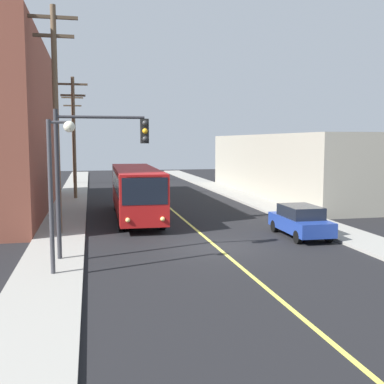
% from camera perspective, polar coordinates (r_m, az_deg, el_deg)
% --- Properties ---
extents(ground_plane, '(120.00, 120.00, 0.00)m').
position_cam_1_polar(ground_plane, '(22.03, 3.01, -6.67)').
color(ground_plane, black).
extents(sidewalk_left, '(2.50, 90.00, 0.15)m').
position_cam_1_polar(sidewalk_left, '(31.14, -15.00, -2.95)').
color(sidewalk_left, gray).
rests_on(sidewalk_left, ground).
extents(sidewalk_right, '(2.50, 90.00, 0.15)m').
position_cam_1_polar(sidewalk_right, '(33.67, 10.49, -2.17)').
color(sidewalk_right, gray).
rests_on(sidewalk_right, ground).
extents(lane_stripe_center, '(0.16, 60.00, 0.01)m').
position_cam_1_polar(lane_stripe_center, '(36.50, -3.17, -1.55)').
color(lane_stripe_center, '#D8CC4C').
rests_on(lane_stripe_center, ground).
extents(building_right_warehouse, '(12.00, 25.99, 5.48)m').
position_cam_1_polar(building_right_warehouse, '(44.64, 14.69, 3.19)').
color(building_right_warehouse, gray).
rests_on(building_right_warehouse, ground).
extents(city_bus, '(2.75, 12.19, 3.20)m').
position_cam_1_polar(city_bus, '(30.08, -6.81, 0.25)').
color(city_bus, maroon).
rests_on(city_bus, ground).
extents(parked_car_blue, '(1.86, 4.42, 1.62)m').
position_cam_1_polar(parked_car_blue, '(24.77, 12.98, -3.40)').
color(parked_car_blue, navy).
rests_on(parked_car_blue, ground).
extents(utility_pole_near, '(2.40, 0.28, 11.46)m').
position_cam_1_polar(utility_pole_near, '(25.11, -16.14, 9.38)').
color(utility_pole_near, brown).
rests_on(utility_pole_near, sidewalk_left).
extents(utility_pole_mid, '(2.40, 0.28, 9.99)m').
position_cam_1_polar(utility_pole_mid, '(40.49, -14.10, 7.04)').
color(utility_pole_mid, brown).
rests_on(utility_pole_mid, sidewalk_left).
extents(utility_pole_far, '(2.40, 0.28, 10.27)m').
position_cam_1_polar(utility_pole_far, '(55.83, -14.19, 6.89)').
color(utility_pole_far, brown).
rests_on(utility_pole_far, sidewalk_left).
extents(traffic_signal_left_corner, '(3.75, 0.48, 6.00)m').
position_cam_1_polar(traffic_signal_left_corner, '(19.43, -11.50, 4.32)').
color(traffic_signal_left_corner, '#2D2D33').
rests_on(traffic_signal_left_corner, sidewalk_left).
extents(street_lamp_left, '(0.98, 0.40, 5.50)m').
position_cam_1_polar(street_lamp_left, '(17.31, -16.06, 2.13)').
color(street_lamp_left, '#38383D').
rests_on(street_lamp_left, sidewalk_left).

